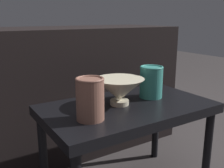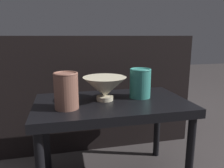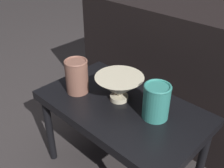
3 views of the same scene
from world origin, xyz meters
name	(u,v)px [view 1 (image 1 of 3)]	position (x,y,z in m)	size (l,w,h in m)	color
table	(128,116)	(0.00, 0.00, 0.37)	(0.71, 0.42, 0.42)	black
couch_backdrop	(72,88)	(0.00, 0.58, 0.36)	(1.23, 0.50, 0.72)	black
bowl	(120,90)	(-0.03, 0.02, 0.49)	(0.21, 0.21, 0.11)	beige
vase_textured_left	(90,98)	(-0.21, -0.06, 0.50)	(0.10, 0.10, 0.15)	brown
vase_colorful_right	(151,81)	(0.15, 0.03, 0.50)	(0.11, 0.11, 0.14)	teal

